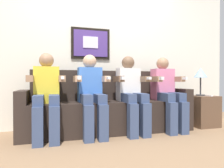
{
  "coord_description": "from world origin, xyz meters",
  "views": [
    {
      "loc": [
        -0.82,
        -2.57,
        0.74
      ],
      "look_at": [
        0.0,
        0.15,
        0.7
      ],
      "focal_mm": 32.9,
      "sensor_mm": 36.0,
      "label": 1
    }
  ],
  "objects_px": {
    "couch": "(109,110)",
    "person_right_center": "(131,90)",
    "spare_remote_on_table": "(209,96)",
    "side_table_right": "(203,111)",
    "person_leftmost": "(46,92)",
    "table_lamp": "(201,74)",
    "person_left_center": "(91,91)",
    "person_rightmost": "(167,90)"
  },
  "relations": [
    {
      "from": "person_leftmost",
      "to": "spare_remote_on_table",
      "type": "xyz_separation_m",
      "value": [
        2.47,
        -0.06,
        -0.1
      ]
    },
    {
      "from": "table_lamp",
      "to": "side_table_right",
      "type": "bearing_deg",
      "value": -50.15
    },
    {
      "from": "couch",
      "to": "person_right_center",
      "type": "relative_size",
      "value": 2.22
    },
    {
      "from": "person_leftmost",
      "to": "table_lamp",
      "type": "xyz_separation_m",
      "value": [
        2.43,
        0.09,
        0.25
      ]
    },
    {
      "from": "person_left_center",
      "to": "person_rightmost",
      "type": "relative_size",
      "value": 1.0
    },
    {
      "from": "person_left_center",
      "to": "spare_remote_on_table",
      "type": "xyz_separation_m",
      "value": [
        1.89,
        -0.06,
        -0.1
      ]
    },
    {
      "from": "couch",
      "to": "person_left_center",
      "type": "xyz_separation_m",
      "value": [
        -0.29,
        -0.17,
        0.29
      ]
    },
    {
      "from": "person_left_center",
      "to": "person_rightmost",
      "type": "distance_m",
      "value": 1.16
    },
    {
      "from": "couch",
      "to": "person_leftmost",
      "type": "xyz_separation_m",
      "value": [
        -0.87,
        -0.17,
        0.29
      ]
    },
    {
      "from": "person_rightmost",
      "to": "table_lamp",
      "type": "relative_size",
      "value": 2.41
    },
    {
      "from": "side_table_right",
      "to": "spare_remote_on_table",
      "type": "height_order",
      "value": "spare_remote_on_table"
    },
    {
      "from": "person_leftmost",
      "to": "spare_remote_on_table",
      "type": "distance_m",
      "value": 2.47
    },
    {
      "from": "side_table_right",
      "to": "table_lamp",
      "type": "relative_size",
      "value": 1.09
    },
    {
      "from": "table_lamp",
      "to": "spare_remote_on_table",
      "type": "height_order",
      "value": "table_lamp"
    },
    {
      "from": "person_rightmost",
      "to": "spare_remote_on_table",
      "type": "bearing_deg",
      "value": -4.5
    },
    {
      "from": "spare_remote_on_table",
      "to": "person_leftmost",
      "type": "bearing_deg",
      "value": 178.65
    },
    {
      "from": "table_lamp",
      "to": "spare_remote_on_table",
      "type": "bearing_deg",
      "value": -73.42
    },
    {
      "from": "couch",
      "to": "person_right_center",
      "type": "height_order",
      "value": "person_right_center"
    },
    {
      "from": "person_left_center",
      "to": "person_right_center",
      "type": "distance_m",
      "value": 0.58
    },
    {
      "from": "side_table_right",
      "to": "person_leftmost",
      "type": "bearing_deg",
      "value": -178.57
    },
    {
      "from": "side_table_right",
      "to": "person_right_center",
      "type": "bearing_deg",
      "value": -177.27
    },
    {
      "from": "couch",
      "to": "person_left_center",
      "type": "height_order",
      "value": "person_left_center"
    },
    {
      "from": "person_left_center",
      "to": "person_leftmost",
      "type": "bearing_deg",
      "value": 179.95
    },
    {
      "from": "person_left_center",
      "to": "person_rightmost",
      "type": "height_order",
      "value": "same"
    },
    {
      "from": "person_leftmost",
      "to": "table_lamp",
      "type": "relative_size",
      "value": 2.41
    },
    {
      "from": "couch",
      "to": "spare_remote_on_table",
      "type": "bearing_deg",
      "value": -8.06
    },
    {
      "from": "person_right_center",
      "to": "person_rightmost",
      "type": "height_order",
      "value": "same"
    },
    {
      "from": "person_leftmost",
      "to": "person_rightmost",
      "type": "distance_m",
      "value": 1.73
    },
    {
      "from": "spare_remote_on_table",
      "to": "person_right_center",
      "type": "bearing_deg",
      "value": 177.48
    },
    {
      "from": "person_left_center",
      "to": "person_right_center",
      "type": "bearing_deg",
      "value": 0.0
    },
    {
      "from": "person_left_center",
      "to": "table_lamp",
      "type": "relative_size",
      "value": 2.41
    },
    {
      "from": "side_table_right",
      "to": "person_left_center",
      "type": "bearing_deg",
      "value": -178.12
    },
    {
      "from": "couch",
      "to": "spare_remote_on_table",
      "type": "distance_m",
      "value": 1.63
    },
    {
      "from": "side_table_right",
      "to": "spare_remote_on_table",
      "type": "bearing_deg",
      "value": -79.92
    },
    {
      "from": "person_right_center",
      "to": "table_lamp",
      "type": "bearing_deg",
      "value": 3.97
    },
    {
      "from": "table_lamp",
      "to": "spare_remote_on_table",
      "type": "distance_m",
      "value": 0.38
    },
    {
      "from": "couch",
      "to": "table_lamp",
      "type": "xyz_separation_m",
      "value": [
        1.56,
        -0.08,
        0.55
      ]
    },
    {
      "from": "person_left_center",
      "to": "couch",
      "type": "bearing_deg",
      "value": 30.28
    },
    {
      "from": "person_leftmost",
      "to": "couch",
      "type": "bearing_deg",
      "value": 10.99
    },
    {
      "from": "person_rightmost",
      "to": "person_leftmost",
      "type": "bearing_deg",
      "value": 179.98
    },
    {
      "from": "couch",
      "to": "person_left_center",
      "type": "bearing_deg",
      "value": -149.72
    },
    {
      "from": "person_right_center",
      "to": "couch",
      "type": "bearing_deg",
      "value": 149.71
    }
  ]
}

